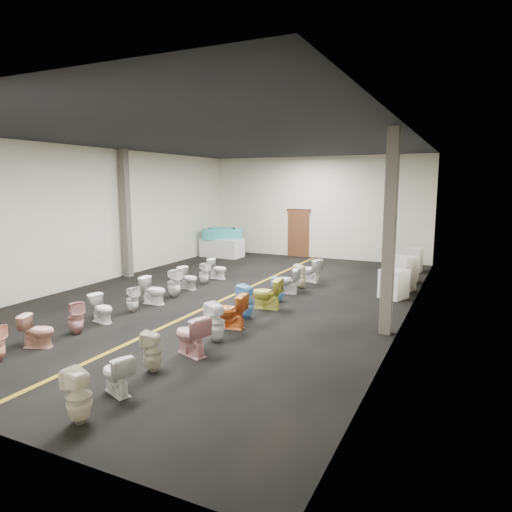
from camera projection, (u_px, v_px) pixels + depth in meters
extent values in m
plane|color=black|center=(231.00, 296.00, 13.58)|extent=(16.00, 16.00, 0.00)
plane|color=black|center=(229.00, 141.00, 12.87)|extent=(16.00, 16.00, 0.00)
plane|color=beige|center=(316.00, 208.00, 20.36)|extent=(10.00, 0.00, 10.00)
plane|color=beige|center=(100.00, 215.00, 15.35)|extent=(0.00, 16.00, 16.00)
plane|color=beige|center=(410.00, 228.00, 11.10)|extent=(0.00, 16.00, 16.00)
cube|color=olive|center=(231.00, 296.00, 13.58)|extent=(0.12, 15.60, 0.01)
cube|color=#562D19|center=(298.00, 234.00, 20.83)|extent=(1.00, 0.10, 2.10)
cube|color=#331C11|center=(299.00, 210.00, 20.67)|extent=(1.15, 0.08, 0.10)
cube|color=#59544C|center=(126.00, 214.00, 16.13)|extent=(0.25, 0.25, 4.50)
cube|color=#59544C|center=(389.00, 233.00, 9.87)|extent=(0.25, 0.25, 4.50)
cube|color=white|center=(222.00, 248.00, 20.80)|extent=(1.89, 0.97, 0.83)
cube|color=#3CACAF|center=(222.00, 234.00, 20.70)|extent=(1.37, 1.10, 0.50)
cylinder|color=#3CACAF|center=(209.00, 234.00, 20.70)|extent=(0.66, 0.66, 0.50)
cylinder|color=#3CACAF|center=(235.00, 234.00, 20.69)|extent=(0.66, 0.66, 0.50)
cube|color=teal|center=(222.00, 230.00, 20.66)|extent=(1.10, 0.84, 0.20)
cube|color=silver|center=(394.00, 284.00, 13.30)|extent=(0.86, 0.86, 0.85)
cube|color=silver|center=(399.00, 273.00, 14.26)|extent=(0.98, 0.98, 1.08)
cube|color=silver|center=(405.00, 270.00, 15.50)|extent=(0.80, 0.80, 0.82)
cube|color=silver|center=(412.00, 260.00, 17.23)|extent=(0.71, 0.71, 0.91)
imported|color=#DFA18C|center=(38.00, 331.00, 9.31)|extent=(0.77, 0.60, 0.69)
imported|color=#D39392|center=(76.00, 317.00, 10.12)|extent=(0.46, 0.45, 0.76)
imported|color=white|center=(102.00, 308.00, 10.98)|extent=(0.73, 0.51, 0.68)
imported|color=silver|center=(132.00, 299.00, 11.83)|extent=(0.36, 0.36, 0.68)
imported|color=white|center=(154.00, 290.00, 12.65)|extent=(0.75, 0.44, 0.76)
imported|color=white|center=(174.00, 283.00, 13.40)|extent=(0.44, 0.44, 0.86)
imported|color=silver|center=(188.00, 278.00, 14.43)|extent=(0.76, 0.54, 0.71)
imported|color=white|center=(204.00, 273.00, 15.14)|extent=(0.43, 0.43, 0.74)
imported|color=white|center=(218.00, 269.00, 16.02)|extent=(0.70, 0.42, 0.70)
imported|color=beige|center=(79.00, 397.00, 6.32)|extent=(0.41, 0.40, 0.79)
imported|color=silver|center=(116.00, 374.00, 7.23)|extent=(0.75, 0.59, 0.67)
imported|color=beige|center=(153.00, 352.00, 8.09)|extent=(0.42, 0.41, 0.74)
imported|color=#E5A2A8|center=(191.00, 335.00, 8.87)|extent=(0.90, 0.70, 0.81)
imported|color=white|center=(216.00, 322.00, 9.63)|extent=(0.50, 0.49, 0.84)
imported|color=orange|center=(230.00, 311.00, 10.53)|extent=(0.85, 0.54, 0.82)
imported|color=#6BADE2|center=(246.00, 301.00, 11.30)|extent=(0.47, 0.46, 0.85)
imported|color=#D9D14F|center=(267.00, 293.00, 12.16)|extent=(0.85, 0.53, 0.83)
imported|color=#6FB8F0|center=(278.00, 289.00, 12.92)|extent=(0.36, 0.35, 0.71)
imported|color=silver|center=(287.00, 281.00, 13.87)|extent=(0.82, 0.54, 0.79)
imported|color=beige|center=(300.00, 276.00, 14.56)|extent=(0.43, 0.43, 0.77)
imported|color=white|center=(310.00, 270.00, 15.51)|extent=(0.89, 0.68, 0.80)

